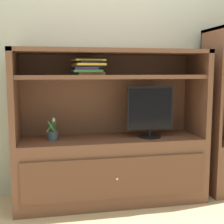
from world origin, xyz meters
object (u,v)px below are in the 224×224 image
(potted_plant, at_px, (53,135))
(magazine_stack, at_px, (88,67))
(tv_monitor, at_px, (150,111))
(upright_book_row, at_px, (222,78))
(media_console, at_px, (111,153))

(potted_plant, height_order, magazine_stack, magazine_stack)
(potted_plant, relative_size, magazine_stack, 0.61)
(tv_monitor, height_order, upright_book_row, upright_book_row)
(magazine_stack, relative_size, upright_book_row, 1.35)
(potted_plant, bearing_deg, magazine_stack, -1.19)
(magazine_stack, bearing_deg, upright_book_row, 0.09)
(tv_monitor, height_order, potted_plant, tv_monitor)
(potted_plant, bearing_deg, tv_monitor, -3.50)
(upright_book_row, bearing_deg, media_console, 179.71)
(media_console, height_order, tv_monitor, media_console)
(tv_monitor, xyz_separation_m, upright_book_row, (0.75, 0.05, 0.30))
(tv_monitor, distance_m, potted_plant, 0.93)
(magazine_stack, bearing_deg, tv_monitor, -4.79)
(tv_monitor, distance_m, upright_book_row, 0.81)
(media_console, relative_size, tv_monitor, 3.66)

